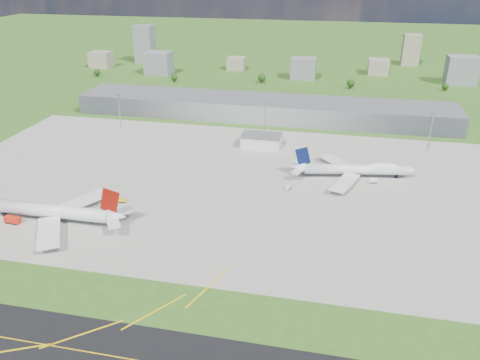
% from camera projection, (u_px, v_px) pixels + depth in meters
% --- Properties ---
extents(ground, '(1400.00, 1400.00, 0.00)m').
position_uv_depth(ground, '(259.00, 123.00, 366.23)').
color(ground, '#315B1C').
rests_on(ground, ground).
extents(apron, '(360.00, 190.00, 0.08)m').
position_uv_depth(apron, '(244.00, 183.00, 266.97)').
color(apron, gray).
rests_on(apron, ground).
extents(terminal, '(300.00, 42.00, 15.00)m').
position_uv_depth(terminal, '(263.00, 108.00, 376.32)').
color(terminal, gray).
rests_on(terminal, ground).
extents(ops_building, '(26.00, 16.00, 8.00)m').
position_uv_depth(ops_building, '(261.00, 141.00, 318.40)').
color(ops_building, silver).
rests_on(ops_building, ground).
extents(mast_west, '(3.50, 2.00, 25.90)m').
position_uv_depth(mast_west, '(119.00, 106.00, 346.45)').
color(mast_west, gray).
rests_on(mast_west, ground).
extents(mast_center, '(3.50, 2.00, 25.90)m').
position_uv_depth(mast_center, '(265.00, 115.00, 325.84)').
color(mast_center, gray).
rests_on(mast_center, ground).
extents(mast_east, '(3.50, 2.00, 25.90)m').
position_uv_depth(mast_east, '(432.00, 126.00, 305.23)').
color(mast_east, gray).
rests_on(mast_east, ground).
extents(airliner_red_twin, '(76.76, 59.97, 21.11)m').
position_uv_depth(airliner_red_twin, '(54.00, 212.00, 225.43)').
color(airliner_red_twin, white).
rests_on(airliner_red_twin, ground).
extents(airliner_blue_quad, '(71.87, 55.76, 18.83)m').
position_uv_depth(airliner_blue_quad, '(356.00, 169.00, 272.02)').
color(airliner_blue_quad, white).
rests_on(airliner_blue_quad, ground).
extents(fire_truck, '(7.98, 3.48, 3.48)m').
position_uv_depth(fire_truck, '(13.00, 220.00, 225.83)').
color(fire_truck, red).
rests_on(fire_truck, ground).
extents(tug_yellow, '(4.08, 2.70, 1.88)m').
position_uv_depth(tug_yellow, '(123.00, 201.00, 245.61)').
color(tug_yellow, yellow).
rests_on(tug_yellow, ground).
extents(van_white_near, '(3.39, 5.41, 2.56)m').
position_uv_depth(van_white_near, '(288.00, 188.00, 259.26)').
color(van_white_near, silver).
rests_on(van_white_near, ground).
extents(van_white_far, '(5.51, 3.56, 2.61)m').
position_uv_depth(van_white_far, '(373.00, 181.00, 267.17)').
color(van_white_far, silver).
rests_on(van_white_far, ground).
extents(bldg_far_w, '(24.00, 20.00, 18.00)m').
position_uv_depth(bldg_far_w, '(101.00, 59.00, 554.11)').
color(bldg_far_w, gray).
rests_on(bldg_far_w, ground).
extents(bldg_w, '(28.00, 22.00, 24.00)m').
position_uv_depth(bldg_w, '(159.00, 63.00, 520.14)').
color(bldg_w, slate).
rests_on(bldg_w, ground).
extents(bldg_cw, '(20.00, 18.00, 14.00)m').
position_uv_depth(bldg_cw, '(236.00, 63.00, 542.69)').
color(bldg_cw, gray).
rests_on(bldg_cw, ground).
extents(bldg_c, '(26.00, 20.00, 22.00)m').
position_uv_depth(bldg_c, '(303.00, 68.00, 499.44)').
color(bldg_c, slate).
rests_on(bldg_c, ground).
extents(bldg_ce, '(22.00, 24.00, 16.00)m').
position_uv_depth(bldg_ce, '(378.00, 67.00, 521.13)').
color(bldg_ce, gray).
rests_on(bldg_ce, ground).
extents(bldg_e, '(30.00, 22.00, 28.00)m').
position_uv_depth(bldg_e, '(462.00, 70.00, 477.03)').
color(bldg_e, slate).
rests_on(bldg_e, ground).
extents(bldg_tall_w, '(22.00, 20.00, 44.00)m').
position_uv_depth(bldg_tall_w, '(145.00, 44.00, 576.49)').
color(bldg_tall_w, slate).
rests_on(bldg_tall_w, ground).
extents(bldg_tall_e, '(20.00, 18.00, 36.00)m').
position_uv_depth(bldg_tall_e, '(411.00, 50.00, 562.49)').
color(bldg_tall_e, gray).
rests_on(bldg_tall_e, ground).
extents(tree_far_w, '(7.20, 7.20, 8.80)m').
position_uv_depth(tree_far_w, '(97.00, 72.00, 507.73)').
color(tree_far_w, '#382314').
rests_on(tree_far_w, ground).
extents(tree_w, '(6.75, 6.75, 8.25)m').
position_uv_depth(tree_w, '(174.00, 78.00, 486.58)').
color(tree_w, '#382314').
rests_on(tree_w, ground).
extents(tree_c, '(8.10, 8.10, 9.90)m').
position_uv_depth(tree_c, '(262.00, 78.00, 482.58)').
color(tree_c, '#382314').
rests_on(tree_c, ground).
extents(tree_e, '(7.65, 7.65, 9.35)m').
position_uv_depth(tree_e, '(351.00, 83.00, 461.42)').
color(tree_e, '#382314').
rests_on(tree_e, ground).
extents(tree_far_e, '(6.30, 6.30, 7.70)m').
position_uv_depth(tree_far_e, '(445.00, 86.00, 453.83)').
color(tree_far_e, '#382314').
rests_on(tree_far_e, ground).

